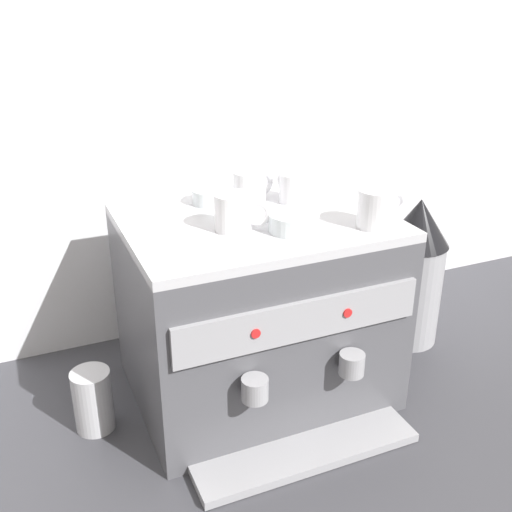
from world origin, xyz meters
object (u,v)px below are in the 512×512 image
Objects in this scene: espresso_machine at (257,308)px; ceramic_cup_1 at (378,208)px; milk_pitcher at (93,401)px; ceramic_cup_2 at (235,212)px; ceramic_cup_0 at (251,187)px; ceramic_bowl_0 at (294,223)px; coffee_grinder at (413,270)px; ceramic_bowl_1 at (211,197)px; ceramic_cup_3 at (294,187)px.

ceramic_cup_1 is (0.22, -0.15, 0.28)m from espresso_machine.
ceramic_cup_2 is at bearing -8.34° from milk_pitcher.
ceramic_cup_2 is (-0.10, -0.15, 0.00)m from ceramic_cup_0.
espresso_machine is 0.29m from ceramic_cup_0.
ceramic_cup_0 is 0.21m from ceramic_bowl_0.
espresso_machine is at bearing -174.66° from coffee_grinder.
milk_pitcher is (-0.41, 0.00, -0.15)m from espresso_machine.
milk_pitcher is at bearing -158.65° from ceramic_bowl_1.
coffee_grinder is (0.27, 0.20, -0.29)m from ceramic_cup_1.
coffee_grinder is 2.83× the size of milk_pitcher.
espresso_machine is 0.29m from ceramic_cup_2.
ceramic_cup_2 is (-0.07, -0.05, 0.27)m from espresso_machine.
milk_pitcher is (-0.44, -0.10, -0.43)m from ceramic_cup_0.
ceramic_cup_1 is at bearing -14.91° from ceramic_bowl_0.
ceramic_cup_0 is at bearing 162.43° from ceramic_cup_3.
ceramic_bowl_1 is at bearing 87.18° from ceramic_cup_2.
ceramic_cup_3 is 0.69m from milk_pitcher.
ceramic_bowl_1 is (-0.28, 0.29, -0.03)m from ceramic_cup_1.
ceramic_bowl_0 reaches higher than milk_pitcher.
espresso_machine is at bearing 33.83° from ceramic_cup_2.
coffee_grinder is at bearing 9.39° from ceramic_cup_2.
ceramic_cup_1 is 0.24m from ceramic_cup_3.
ceramic_cup_1 is at bearing -52.90° from ceramic_cup_0.
ceramic_bowl_1 reaches higher than espresso_machine.
ceramic_cup_0 is 0.18m from ceramic_cup_2.
ceramic_cup_0 is at bearing 172.86° from coffee_grinder.
coffee_grinder is at bearing -9.23° from ceramic_bowl_1.
espresso_machine is 5.49× the size of ceramic_bowl_0.
ceramic_bowl_0 is 1.20× the size of ceramic_bowl_1.
ceramic_cup_1 reaches higher than coffee_grinder.
ceramic_cup_1 reaches higher than ceramic_cup_0.
espresso_machine is at bearing -0.29° from milk_pitcher.
ceramic_cup_1 is 0.19m from ceramic_bowl_0.
ceramic_bowl_1 is at bearing 170.77° from coffee_grinder.
coffee_grinder is (0.37, -0.03, -0.28)m from ceramic_cup_3.
ceramic_cup_2 is 1.07× the size of ceramic_bowl_0.
espresso_machine is 3.96× the size of milk_pitcher.
ceramic_cup_1 reaches higher than ceramic_bowl_1.
ceramic_cup_2 is 0.55m from milk_pitcher.
ceramic_cup_3 is 0.20m from ceramic_bowl_1.
ceramic_bowl_1 is (-0.10, 0.24, -0.00)m from ceramic_bowl_0.
milk_pitcher is at bearing -166.75° from ceramic_cup_0.
ceramic_cup_2 reaches higher than espresso_machine.
ceramic_cup_2 is (-0.29, 0.10, -0.00)m from ceramic_cup_1.
ceramic_cup_0 is at bearing 93.61° from ceramic_bowl_0.
ceramic_bowl_0 is 0.55m from coffee_grinder.
coffee_grinder is at bearing 5.34° from espresso_machine.
ceramic_cup_3 reaches higher than milk_pitcher.
ceramic_cup_0 is at bearing -19.45° from ceramic_bowl_1.
coffee_grinder is 0.92m from milk_pitcher.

